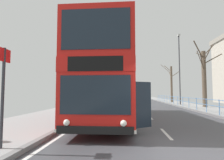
# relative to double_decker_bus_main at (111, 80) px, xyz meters

# --- Properties ---
(ground) EXTENTS (15.80, 140.00, 0.20)m
(ground) POSITION_rel_double_decker_bus_main_xyz_m (1.78, -6.55, -2.35)
(ground) COLOR #434349
(double_decker_bus_main) EXTENTS (3.24, 11.64, 4.57)m
(double_decker_bus_main) POSITION_rel_double_decker_bus_main_xyz_m (0.00, 0.00, 0.00)
(double_decker_bus_main) COLOR red
(double_decker_bus_main) RESTS_ON ground
(pedestrian_railing_far_kerb) EXTENTS (0.05, 29.47, 1.02)m
(pedestrian_railing_far_kerb) POSITION_rel_double_decker_bus_main_xyz_m (6.95, 9.96, -1.56)
(pedestrian_railing_far_kerb) COLOR #598CC6
(pedestrian_railing_far_kerb) RESTS_ON ground
(bus_stop_sign_near) EXTENTS (0.08, 0.44, 2.67)m
(bus_stop_sign_near) POSITION_rel_double_decker_bus_main_xyz_m (-2.31, -6.73, -0.61)
(bus_stop_sign_near) COLOR #2D2D33
(bus_stop_sign_near) RESTS_ON ground
(street_lamp_far_side) EXTENTS (0.28, 0.60, 8.86)m
(street_lamp_far_side) POSITION_rel_double_decker_bus_main_xyz_m (7.63, 12.34, 2.80)
(street_lamp_far_side) COLOR #38383D
(street_lamp_far_side) RESTS_ON ground
(bare_tree_far_00) EXTENTS (3.23, 1.93, 6.08)m
(bare_tree_far_00) POSITION_rel_double_decker_bus_main_xyz_m (8.09, 18.68, 0.77)
(bare_tree_far_00) COLOR brown
(bare_tree_far_00) RESTS_ON ground
(bare_tree_far_01) EXTENTS (3.00, 2.81, 6.75)m
(bare_tree_far_01) POSITION_rel_double_decker_bus_main_xyz_m (8.97, 8.32, 0.88)
(bare_tree_far_01) COLOR brown
(bare_tree_far_01) RESTS_ON ground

